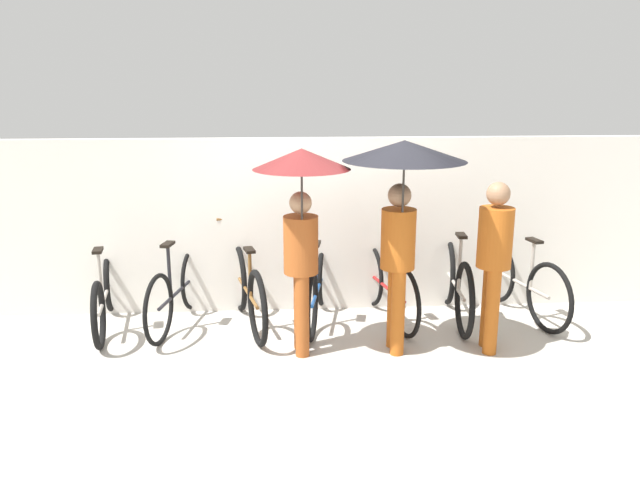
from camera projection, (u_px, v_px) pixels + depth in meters
ground_plane at (327, 380)px, 5.40m from camera, size 30.00×30.00×0.00m
back_wall at (315, 225)px, 6.88m from camera, size 12.44×0.12×1.92m
parked_bicycle_0 at (105, 296)px, 6.47m from camera, size 0.46×1.70×0.97m
parked_bicycle_1 at (177, 291)px, 6.54m from camera, size 0.51×1.70×0.98m
parked_bicycle_2 at (247, 290)px, 6.50m from camera, size 0.58×1.73×1.07m
parked_bicycle_3 at (318, 288)px, 6.64m from camera, size 0.49×1.71×1.11m
parked_bicycle_4 at (386, 285)px, 6.68m from camera, size 0.53×1.66×1.11m
parked_bicycle_5 at (455, 283)px, 6.69m from camera, size 0.44×1.77×1.05m
parked_bicycle_6 at (520, 282)px, 6.79m from camera, size 0.55×1.69×1.01m
pedestrian_leading at (301, 202)px, 5.52m from camera, size 0.86×0.86×1.95m
pedestrian_center at (402, 185)px, 5.50m from camera, size 1.08×1.08×2.02m
pedestrian_trailing at (494, 254)px, 5.78m from camera, size 0.32×0.32×1.63m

